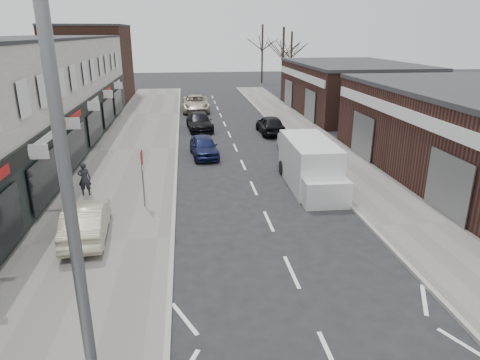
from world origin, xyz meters
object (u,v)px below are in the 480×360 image
object	(u,v)px
sedan_on_pavement	(86,221)
parked_car_left_a	(204,146)
pedestrian	(84,179)
parked_car_left_c	(196,103)
parked_car_left_b	(199,122)
parked_car_right_a	(294,143)
white_van	(310,165)
parked_car_right_b	(270,124)
warning_sign	(142,161)
street_lamp	(91,260)

from	to	relation	value
sedan_on_pavement	parked_car_left_a	distance (m)	11.96
pedestrian	parked_car_left_c	distance (m)	23.46
parked_car_left_b	parked_car_right_a	xyz separation A→B (m)	(5.70, -8.12, 0.10)
pedestrian	parked_car_left_c	size ratio (longest dim) A/B	0.29
white_van	parked_car_right_b	xyz separation A→B (m)	(0.29, 11.88, -0.39)
sedan_on_pavement	warning_sign	bearing A→B (deg)	-128.85
parked_car_left_b	sedan_on_pavement	bearing A→B (deg)	-109.28
warning_sign	parked_car_left_b	size ratio (longest dim) A/B	0.59
street_lamp	sedan_on_pavement	bearing A→B (deg)	104.33
parked_car_left_a	parked_car_left_c	size ratio (longest dim) A/B	0.70
warning_sign	white_van	distance (m)	8.33
parked_car_left_a	parked_car_right_b	distance (m)	7.86
street_lamp	sedan_on_pavement	xyz separation A→B (m)	(-2.55, 9.99, -3.83)
pedestrian	parked_car_right_b	distance (m)	16.51
parked_car_right_a	parked_car_left_b	bearing A→B (deg)	-49.76
parked_car_left_a	parked_car_left_b	size ratio (longest dim) A/B	0.85
pedestrian	parked_car_right_b	size ratio (longest dim) A/B	0.38
sedan_on_pavement	white_van	bearing A→B (deg)	-158.82
parked_car_left_a	parked_car_left_b	xyz separation A→B (m)	(0.00, 7.81, 0.00)
sedan_on_pavement	parked_car_right_b	xyz separation A→B (m)	(10.23, 16.68, -0.07)
parked_car_left_a	parked_car_left_b	distance (m)	7.81
pedestrian	warning_sign	bearing A→B (deg)	146.18
warning_sign	sedan_on_pavement	distance (m)	3.69
white_van	pedestrian	size ratio (longest dim) A/B	3.74
street_lamp	parked_car_right_a	size ratio (longest dim) A/B	1.72
warning_sign	parked_car_right_b	size ratio (longest dim) A/B	0.64
street_lamp	white_van	xyz separation A→B (m)	(7.38, 14.78, -3.51)
parked_car_left_b	parked_car_right_a	world-z (taller)	parked_car_right_a
warning_sign	pedestrian	xyz separation A→B (m)	(-2.92, 1.75, -1.27)
white_van	pedestrian	distance (m)	10.94
white_van	parked_car_left_c	world-z (taller)	white_van
pedestrian	parked_car_left_b	xyz separation A→B (m)	(5.87, 14.16, -0.27)
sedan_on_pavement	parked_car_left_a	bearing A→B (deg)	-118.66
parked_car_left_c	parked_car_right_b	world-z (taller)	parked_car_left_c
parked_car_right_b	parked_car_right_a	bearing A→B (deg)	91.98
white_van	parked_car_right_b	distance (m)	11.89
sedan_on_pavement	parked_car_right_a	bearing A→B (deg)	-139.51
warning_sign	parked_car_left_b	bearing A→B (deg)	79.46
warning_sign	parked_car_right_b	world-z (taller)	warning_sign
street_lamp	parked_car_left_b	world-z (taller)	street_lamp
street_lamp	parked_car_left_b	size ratio (longest dim) A/B	1.75
pedestrian	white_van	bearing A→B (deg)	178.39
street_lamp	pedestrian	distance (m)	15.43
pedestrian	parked_car_right_a	size ratio (longest dim) A/B	0.35
street_lamp	parked_car_left_c	size ratio (longest dim) A/B	1.44
parked_car_left_a	parked_car_right_b	bearing A→B (deg)	41.85
sedan_on_pavement	parked_car_left_a	world-z (taller)	sedan_on_pavement
pedestrian	parked_car_left_c	xyz separation A→B (m)	(5.83, 22.72, -0.16)
street_lamp	white_van	distance (m)	16.89
parked_car_left_a	parked_car_left_c	distance (m)	16.37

